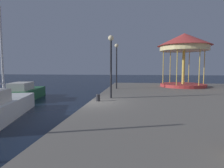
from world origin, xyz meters
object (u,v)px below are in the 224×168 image
Objects in this scene: lamp_post_mid_promenade at (111,55)px; lamp_post_far_end at (117,58)px; motorboat_green at (25,93)px; carousel at (184,47)px; bollard_south at (98,98)px.

lamp_post_far_end is (-0.18, 5.50, 0.09)m from lamp_post_mid_promenade.
lamp_post_far_end is at bearing 16.43° from motorboat_green.
motorboat_green is 0.94× the size of carousel.
motorboat_green is at bearing 149.23° from bollard_south.
lamp_post_mid_promenade is at bearing -128.59° from carousel.
lamp_post_far_end reaches higher than motorboat_green.
motorboat_green is 8.75m from lamp_post_far_end.
carousel is at bearing 21.45° from lamp_post_far_end.
lamp_post_far_end is (-6.66, -2.62, -1.20)m from carousel.
bollard_south is (-7.09, -9.35, -3.87)m from carousel.
carousel reaches higher than lamp_post_mid_promenade.
bollard_south is (7.42, -4.42, 0.41)m from motorboat_green.
bollard_south is at bearing -116.26° from lamp_post_mid_promenade.
lamp_post_far_end reaches higher than lamp_post_mid_promenade.
motorboat_green is 12.76× the size of bollard_south.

